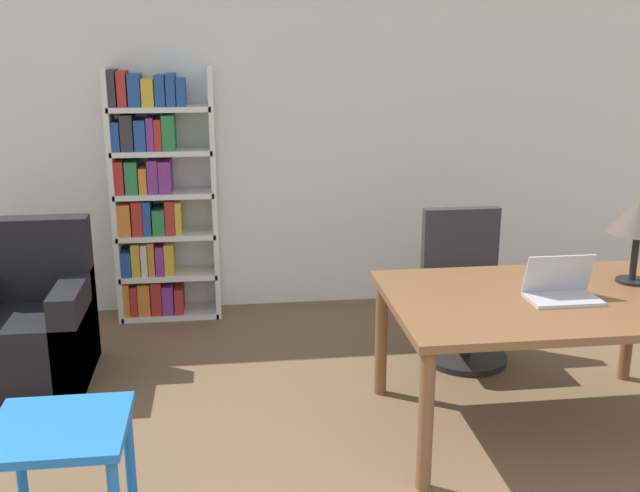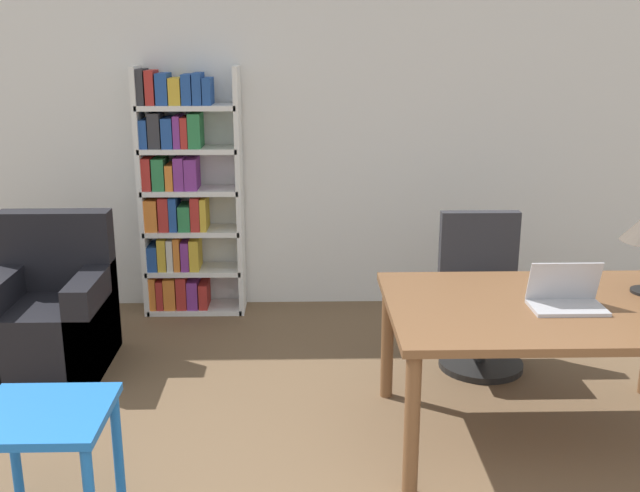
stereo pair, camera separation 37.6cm
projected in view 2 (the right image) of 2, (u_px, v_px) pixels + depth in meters
wall_back at (352, 127)px, 5.50m from camera, size 8.00×0.06×2.70m
desk at (551, 319)px, 3.69m from camera, size 1.62×1.08×0.73m
laptop at (566, 298)px, 3.61m from camera, size 0.35×0.22×0.22m
office_chair at (482, 297)px, 4.63m from camera, size 0.52×0.52×0.95m
side_table_blue at (45, 432)px, 3.03m from camera, size 0.52×0.51×0.54m
armchair at (51, 317)px, 4.64m from camera, size 0.70×0.69×0.94m
bookshelf at (182, 196)px, 5.42m from camera, size 0.73×0.28×1.80m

